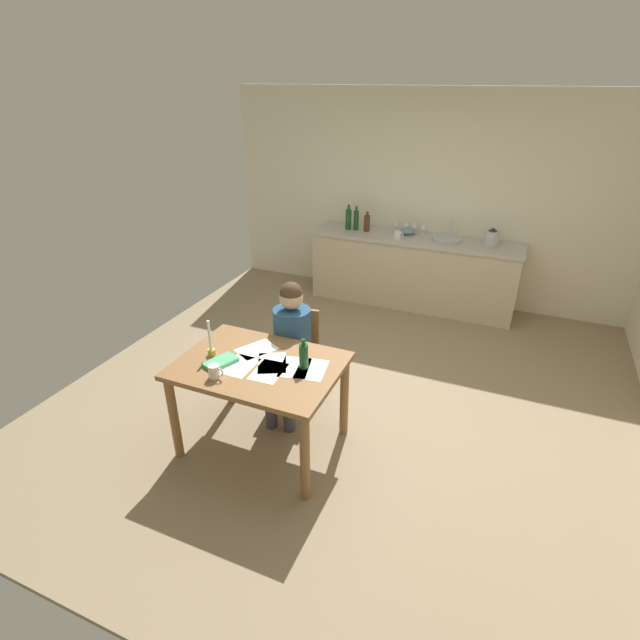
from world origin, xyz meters
TOP-DOWN VIEW (x-y plane):
  - ground_plane at (0.00, 0.00)m, footprint 5.20×5.20m
  - wall_back at (0.00, 2.60)m, footprint 5.20×0.12m
  - kitchen_counter at (0.00, 2.24)m, footprint 2.60×0.64m
  - dining_table at (-0.44, -0.95)m, footprint 1.22×0.89m
  - chair_at_table at (-0.46, -0.26)m, footprint 0.45×0.45m
  - person_seated at (-0.45, -0.41)m, footprint 0.38×0.62m
  - coffee_mug at (-0.63, -1.24)m, footprint 0.12×0.08m
  - candlestick at (-0.83, -0.98)m, footprint 0.06×0.06m
  - book_magazine at (-0.70, -1.06)m, footprint 0.22×0.28m
  - paper_letter at (-0.04, -0.87)m, footprint 0.25×0.33m
  - paper_bill at (-0.55, -1.03)m, footprint 0.21×0.30m
  - paper_envelope at (-0.56, -0.77)m, footprint 0.33×0.36m
  - paper_receipt at (-0.17, -0.89)m, footprint 0.27×0.34m
  - paper_notice at (-0.32, -1.02)m, footprint 0.22×0.31m
  - paper_flyer at (-0.35, -0.90)m, footprint 0.32×0.36m
  - wine_bottle_on_table at (-0.10, -0.87)m, footprint 0.07×0.07m
  - sink_unit at (0.38, 2.24)m, footprint 0.36×0.36m
  - bottle_oil at (-0.90, 2.23)m, footprint 0.08×0.08m
  - bottle_vinegar at (-0.80, 2.25)m, footprint 0.07×0.07m
  - bottle_wine_red at (-0.65, 2.25)m, footprint 0.08×0.08m
  - mixing_bowl at (-0.13, 2.32)m, footprint 0.20×0.20m
  - stovetop_kettle at (0.90, 2.24)m, footprint 0.18×0.18m
  - wine_glass_near_sink at (0.05, 2.39)m, footprint 0.07×0.07m
  - wine_glass_by_kettle at (-0.06, 2.39)m, footprint 0.07×0.07m
  - wine_glass_back_left at (-0.17, 2.39)m, footprint 0.07×0.07m
  - wine_glass_back_right at (-0.30, 2.39)m, footprint 0.07×0.07m
  - teacup_on_counter at (-0.19, 2.09)m, footprint 0.12×0.08m

SIDE VIEW (x-z plane):
  - ground_plane at x=0.00m, z-range -0.04..0.00m
  - kitchen_counter at x=0.00m, z-range 0.00..0.90m
  - chair_at_table at x=-0.46m, z-range 0.05..0.92m
  - dining_table at x=-0.44m, z-range 0.27..1.04m
  - person_seated at x=-0.45m, z-range 0.08..1.28m
  - paper_letter at x=-0.04m, z-range 0.77..0.77m
  - paper_bill at x=-0.55m, z-range 0.77..0.77m
  - paper_envelope at x=-0.56m, z-range 0.77..0.77m
  - paper_receipt at x=-0.17m, z-range 0.77..0.77m
  - paper_notice at x=-0.32m, z-range 0.77..0.77m
  - paper_flyer at x=-0.35m, z-range 0.77..0.77m
  - book_magazine at x=-0.70m, z-range 0.77..0.80m
  - coffee_mug at x=-0.63m, z-range 0.77..0.87m
  - candlestick at x=-0.83m, z-range 0.71..1.00m
  - wine_bottle_on_table at x=-0.10m, z-range 0.75..0.99m
  - sink_unit at x=0.38m, z-range 0.80..1.04m
  - mixing_bowl at x=-0.13m, z-range 0.90..0.99m
  - teacup_on_counter at x=-0.19m, z-range 0.90..0.99m
  - stovetop_kettle at x=0.90m, z-range 0.89..1.11m
  - bottle_wine_red at x=-0.65m, z-range 0.88..1.13m
  - wine_glass_near_sink at x=0.05m, z-range 0.93..1.09m
  - wine_glass_by_kettle at x=-0.06m, z-range 0.93..1.09m
  - wine_glass_back_left at x=-0.17m, z-range 0.93..1.09m
  - wine_glass_back_right at x=-0.30m, z-range 0.93..1.09m
  - bottle_vinegar at x=-0.80m, z-range 0.88..1.18m
  - bottle_oil at x=-0.90m, z-range 0.88..1.20m
  - wall_back at x=0.00m, z-range 0.00..2.60m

